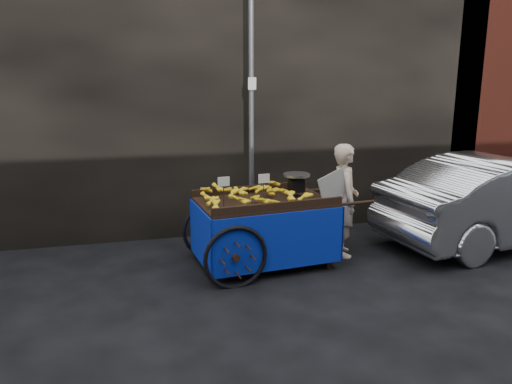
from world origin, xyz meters
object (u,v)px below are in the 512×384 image
object	(u,v)px
banana_cart	(261,207)
vendor	(345,200)
plastic_bag	(316,253)
parked_car	(507,200)

from	to	relation	value
banana_cart	vendor	bearing A→B (deg)	-1.22
banana_cart	plastic_bag	world-z (taller)	banana_cart
banana_cart	parked_car	distance (m)	3.89
plastic_bag	vendor	bearing A→B (deg)	19.90
parked_car	vendor	bearing A→B (deg)	80.01
vendor	parked_car	xyz separation A→B (m)	(2.63, -0.10, -0.14)
banana_cart	plastic_bag	size ratio (longest dim) A/B	9.59
parked_car	plastic_bag	bearing A→B (deg)	83.45
plastic_bag	parked_car	distance (m)	3.15
plastic_bag	parked_car	xyz separation A→B (m)	(3.10, 0.07, 0.55)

